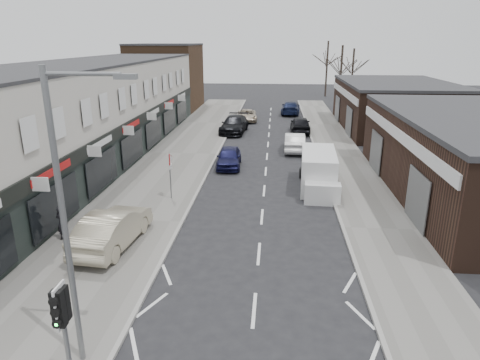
% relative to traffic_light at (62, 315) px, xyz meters
% --- Properties ---
extents(ground, '(160.00, 160.00, 0.00)m').
position_rel_traffic_light_xyz_m(ground, '(4.40, 2.02, -2.41)').
color(ground, black).
rests_on(ground, ground).
extents(pavement_left, '(5.50, 64.00, 0.12)m').
position_rel_traffic_light_xyz_m(pavement_left, '(-2.35, 24.02, -2.35)').
color(pavement_left, slate).
rests_on(pavement_left, ground).
extents(pavement_right, '(3.50, 64.00, 0.12)m').
position_rel_traffic_light_xyz_m(pavement_right, '(10.15, 24.02, -2.35)').
color(pavement_right, slate).
rests_on(pavement_right, ground).
extents(shop_terrace_left, '(8.00, 41.00, 7.10)m').
position_rel_traffic_light_xyz_m(shop_terrace_left, '(-9.10, 21.52, 1.14)').
color(shop_terrace_left, beige).
rests_on(shop_terrace_left, ground).
extents(brick_block_far, '(8.00, 10.00, 8.00)m').
position_rel_traffic_light_xyz_m(brick_block_far, '(-9.10, 47.02, 1.59)').
color(brick_block_far, '#47301E').
rests_on(brick_block_far, ground).
extents(right_unit_far, '(10.00, 16.00, 4.50)m').
position_rel_traffic_light_xyz_m(right_unit_far, '(16.90, 36.02, -0.16)').
color(right_unit_far, '#332017').
rests_on(right_unit_far, ground).
extents(tree_far_a, '(3.60, 3.60, 8.00)m').
position_rel_traffic_light_xyz_m(tree_far_a, '(13.40, 50.02, -2.41)').
color(tree_far_a, '#382D26').
rests_on(tree_far_a, ground).
extents(tree_far_b, '(3.60, 3.60, 7.50)m').
position_rel_traffic_light_xyz_m(tree_far_b, '(15.90, 56.02, -2.41)').
color(tree_far_b, '#382D26').
rests_on(tree_far_b, ground).
extents(tree_far_c, '(3.60, 3.60, 8.50)m').
position_rel_traffic_light_xyz_m(tree_far_c, '(12.90, 62.02, -2.41)').
color(tree_far_c, '#382D26').
rests_on(tree_far_c, ground).
extents(traffic_light, '(0.28, 0.60, 3.10)m').
position_rel_traffic_light_xyz_m(traffic_light, '(0.00, 0.00, 0.00)').
color(traffic_light, slate).
rests_on(traffic_light, pavement_left).
extents(street_lamp, '(2.23, 0.22, 8.00)m').
position_rel_traffic_light_xyz_m(street_lamp, '(-0.13, 1.22, 2.20)').
color(street_lamp, slate).
rests_on(street_lamp, pavement_left).
extents(warning_sign, '(0.12, 0.80, 2.70)m').
position_rel_traffic_light_xyz_m(warning_sign, '(-0.76, 14.02, -0.21)').
color(warning_sign, slate).
rests_on(warning_sign, pavement_left).
extents(white_van, '(2.30, 5.81, 2.22)m').
position_rel_traffic_light_xyz_m(white_van, '(7.65, 16.77, -1.37)').
color(white_van, white).
rests_on(white_van, ground).
extents(sedan_on_pavement, '(2.19, 5.06, 1.62)m').
position_rel_traffic_light_xyz_m(sedan_on_pavement, '(-1.92, 8.06, -1.48)').
color(sedan_on_pavement, '#ADA48B').
rests_on(sedan_on_pavement, pavement_left).
extents(pedestrian, '(0.66, 0.52, 1.60)m').
position_rel_traffic_light_xyz_m(pedestrian, '(-4.36, 8.42, -1.50)').
color(pedestrian, black).
rests_on(pedestrian, pavement_left).
extents(parked_car_left_a, '(1.83, 4.19, 1.40)m').
position_rel_traffic_light_xyz_m(parked_car_left_a, '(1.74, 20.95, -1.71)').
color(parked_car_left_a, '#12133B').
rests_on(parked_car_left_a, ground).
extents(parked_car_left_b, '(2.71, 5.72, 1.61)m').
position_rel_traffic_light_xyz_m(parked_car_left_b, '(1.00, 32.71, -1.61)').
color(parked_car_left_b, black).
rests_on(parked_car_left_b, ground).
extents(parked_car_left_c, '(2.43, 4.62, 1.24)m').
position_rel_traffic_light_xyz_m(parked_car_left_c, '(1.85, 39.14, -1.80)').
color(parked_car_left_c, '#B7A993').
rests_on(parked_car_left_c, ground).
extents(parked_car_right_a, '(1.73, 4.58, 1.49)m').
position_rel_traffic_light_xyz_m(parked_car_right_a, '(6.60, 25.96, -1.67)').
color(parked_car_right_a, silver).
rests_on(parked_car_right_a, ground).
extents(parked_car_right_b, '(1.94, 4.68, 1.59)m').
position_rel_traffic_light_xyz_m(parked_car_right_b, '(7.43, 33.28, -1.62)').
color(parked_car_right_b, black).
rests_on(parked_car_right_b, ground).
extents(parked_car_right_c, '(2.50, 5.37, 1.52)m').
position_rel_traffic_light_xyz_m(parked_car_right_c, '(6.82, 44.24, -1.66)').
color(parked_car_right_c, '#121A39').
rests_on(parked_car_right_c, ground).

